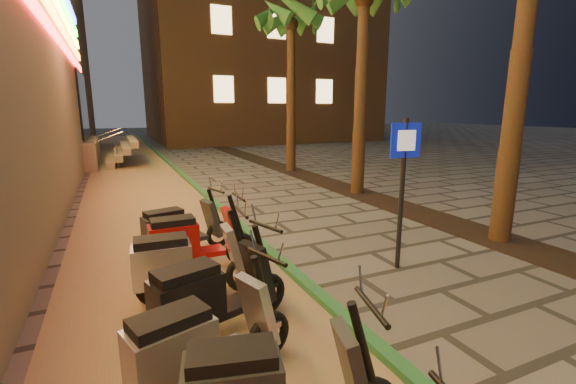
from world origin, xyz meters
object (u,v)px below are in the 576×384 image
scooter_5 (199,344)px  scooter_8 (191,241)px  pedestrian_sign (403,173)px  scooter_6 (209,296)px  scooter_7 (183,265)px  scooter_9 (179,229)px

scooter_5 → scooter_8: scooter_8 is taller
pedestrian_sign → scooter_6: 3.55m
scooter_8 → scooter_5: bearing=-100.0°
scooter_5 → pedestrian_sign: bearing=6.3°
scooter_5 → scooter_7: 1.87m
scooter_7 → scooter_5: bearing=-91.7°
pedestrian_sign → scooter_5: size_ratio=1.46×
scooter_7 → scooter_9: scooter_7 is taller
scooter_6 → pedestrian_sign: bearing=-4.8°
scooter_6 → scooter_8: 1.97m
scooter_6 → scooter_8: (0.17, 1.96, -0.00)m
scooter_6 → scooter_9: bearing=70.5°
scooter_6 → scooter_8: scooter_6 is taller
scooter_5 → scooter_8: size_ratio=0.97×
scooter_6 → scooter_5: bearing=-126.6°
scooter_7 → scooter_8: 0.98m
scooter_7 → scooter_9: size_ratio=1.07×
pedestrian_sign → scooter_7: pedestrian_sign is taller
scooter_5 → scooter_8: 2.83m
pedestrian_sign → scooter_7: 3.58m
scooter_6 → scooter_8: bearing=67.6°
scooter_9 → scooter_5: bearing=-110.5°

